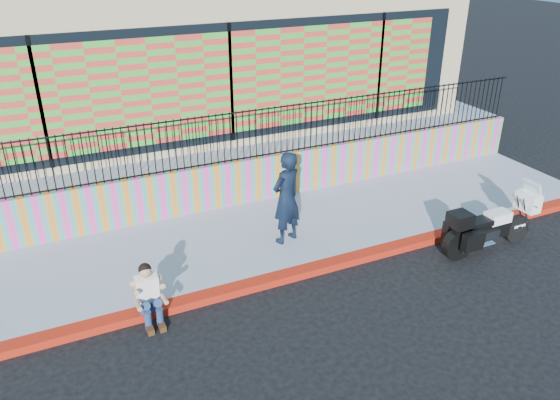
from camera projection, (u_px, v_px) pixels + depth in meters
ground at (309, 273)px, 10.76m from camera, size 90.00×90.00×0.00m
red_curb at (309, 270)px, 10.73m from camera, size 16.00×0.30×0.15m
sidewalk at (275, 233)px, 12.07m from camera, size 16.00×3.00×0.15m
mural_wall at (247, 181)px, 13.11m from camera, size 16.00×0.20×1.10m
metal_fence at (246, 135)px, 12.60m from camera, size 15.80×0.04×1.20m
elevated_platform at (187, 124)px, 17.30m from camera, size 16.00×10.00×1.25m
storefront_building at (183, 40)px, 15.98m from camera, size 14.00×8.06×4.00m
police_motorcycle at (489, 226)px, 11.31m from camera, size 2.25×0.74×1.40m
police_officer at (286, 198)px, 11.20m from camera, size 0.85×0.71×2.00m
seated_man at (150, 300)px, 9.23m from camera, size 0.54×0.71×1.06m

